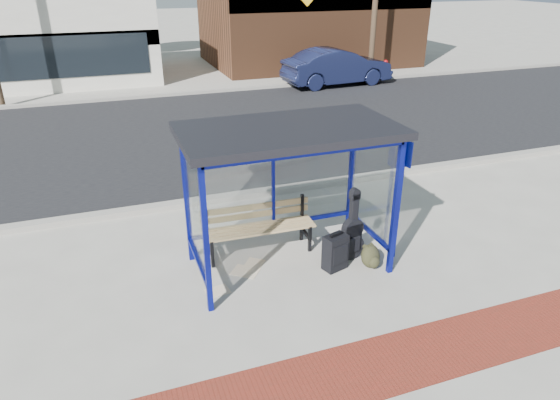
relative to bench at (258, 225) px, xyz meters
name	(u,v)px	position (x,y,z in m)	size (l,w,h in m)	color
ground	(288,265)	(0.33, -0.62, -0.52)	(120.00, 120.00, 0.00)	#B2ADA0
brick_paver_strip	(362,371)	(0.33, -3.22, -0.52)	(60.00, 1.00, 0.01)	maroon
curb_near	(241,195)	(0.33, 2.28, -0.46)	(60.00, 0.25, 0.12)	gray
street_asphalt	(196,132)	(0.33, 7.38, -0.52)	(60.00, 10.00, 0.00)	black
curb_far	(171,94)	(0.33, 12.48, -0.46)	(60.00, 0.25, 0.12)	gray
far_sidewalk	(164,86)	(0.33, 14.38, -0.52)	(60.00, 4.00, 0.01)	#B2ADA0
bus_shelter	(287,148)	(0.33, -0.55, 1.55)	(3.30, 1.80, 2.42)	navy
bench	(258,225)	(0.00, 0.00, 0.00)	(1.96, 0.54, 0.92)	black
guitar_bag	(352,235)	(1.43, -0.77, -0.07)	(0.47, 0.19, 1.24)	black
suitcase	(335,252)	(1.03, -0.98, -0.21)	(0.44, 0.35, 0.68)	black
backpack	(371,257)	(1.61, -1.14, -0.33)	(0.37, 0.34, 0.41)	#292916
sign_post	(400,189)	(2.14, -0.97, 0.76)	(0.13, 0.28, 2.28)	#0D1999
newspaper_a	(218,291)	(-0.97, -0.95, -0.52)	(0.36, 0.28, 0.01)	white
newspaper_b	(245,272)	(-0.41, -0.57, -0.52)	(0.43, 0.34, 0.01)	white
newspaper_c	(254,264)	(-0.21, -0.40, -0.52)	(0.37, 0.30, 0.01)	white
parked_car	(337,67)	(7.34, 12.10, 0.24)	(1.62, 4.64, 1.53)	#171D41
fire_hydrant	(385,67)	(10.32, 13.13, -0.12)	(0.33, 0.22, 0.74)	#9F0B0F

